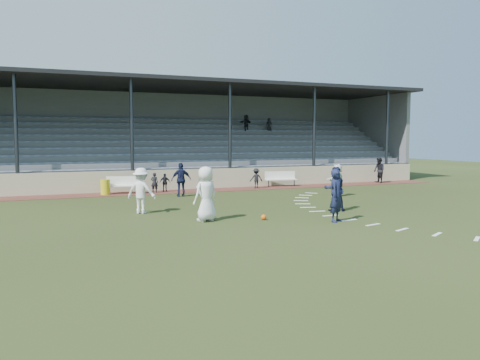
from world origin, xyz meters
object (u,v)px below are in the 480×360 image
Objects in this scene: bench_right at (281,177)px; player_navy_lead at (337,196)px; football at (264,217)px; player_white_lead at (206,194)px; bench_left at (125,183)px; official at (379,170)px; trash_bin at (105,187)px.

player_navy_lead is (-3.89, -12.18, 0.37)m from bench_right.
football is 0.10× the size of player_white_lead.
player_white_lead reaches higher than player_navy_lead.
player_navy_lead is (4.36, -1.91, -0.05)m from player_white_lead.
bench_left and bench_right have the same top height.
player_white_lead is 1.16× the size of official.
bench_left is at bearing -86.04° from official.
bench_left is 1.08m from trash_bin.
bench_left reaches higher than trash_bin.
bench_right is 9.83× the size of football.
player_white_lead is 18.37m from official.
bench_left is 11.04m from football.
bench_left is 1.00× the size of bench_right.
bench_left is 9.99m from player_white_lead.
bench_right is 10.84m from trash_bin.
player_navy_lead is (2.30, -1.34, 0.86)m from football.
trash_bin is at bearing -162.01° from bench_left.
bench_left is 1.01× the size of player_white_lead.
player_white_lead is at bearing -120.05° from bench_right.
player_navy_lead is at bearing -39.45° from official.
official reaches higher than trash_bin.
player_navy_lead reaches higher than bench_left.
trash_bin reaches higher than football.
bench_right is at bearing -149.00° from player_white_lead.
bench_right is 12.49m from football.
bench_right is at bearing -89.51° from official.
player_navy_lead is at bearing -30.35° from football.
football is 2.33m from player_white_lead.
player_navy_lead is (6.94, -11.71, 0.53)m from trash_bin.
bench_right reaches higher than trash_bin.
player_white_lead is 1.05× the size of player_navy_lead.
trash_bin is at bearing 114.14° from football.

